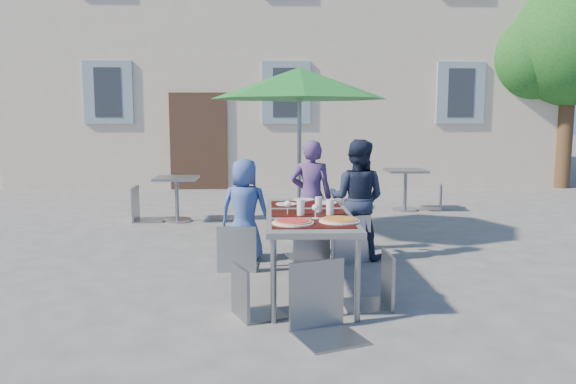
{
  "coord_description": "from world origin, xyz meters",
  "views": [
    {
      "loc": [
        -0.38,
        -5.42,
        1.66
      ],
      "look_at": [
        -0.18,
        0.72,
        0.83
      ],
      "focal_mm": 35.0,
      "sensor_mm": 36.0,
      "label": 1
    }
  ],
  "objects_px": {
    "child_2": "(357,199)",
    "bg_chair_l_1": "(349,176)",
    "chair_5": "(323,255)",
    "patio_umbrella": "(300,85)",
    "dining_table": "(308,219)",
    "bg_chair_r_1": "(436,182)",
    "cafe_table_1": "(405,183)",
    "pizza_near_right": "(339,220)",
    "chair_0": "(237,220)",
    "chair_4": "(378,247)",
    "child_0": "(245,210)",
    "cafe_table_0": "(177,192)",
    "pizza_near_left": "(293,222)",
    "chair_1": "(309,210)",
    "bg_chair_r_0": "(232,185)",
    "chair_2": "(348,209)",
    "chair_3": "(250,260)",
    "child_1": "(311,197)",
    "bg_chair_l_0": "(142,182)"
  },
  "relations": [
    {
      "from": "bg_chair_r_0",
      "to": "chair_2",
      "type": "bearing_deg",
      "value": -61.71
    },
    {
      "from": "chair_4",
      "to": "child_1",
      "type": "bearing_deg",
      "value": 102.59
    },
    {
      "from": "pizza_near_right",
      "to": "child_0",
      "type": "distance_m",
      "value": 1.88
    },
    {
      "from": "chair_5",
      "to": "bg_chair_r_1",
      "type": "bearing_deg",
      "value": 65.91
    },
    {
      "from": "chair_2",
      "to": "chair_3",
      "type": "relative_size",
      "value": 1.25
    },
    {
      "from": "patio_umbrella",
      "to": "cafe_table_1",
      "type": "height_order",
      "value": "patio_umbrella"
    },
    {
      "from": "bg_chair_r_0",
      "to": "pizza_near_right",
      "type": "bearing_deg",
      "value": -74.17
    },
    {
      "from": "chair_4",
      "to": "bg_chair_l_0",
      "type": "xyz_separation_m",
      "value": [
        -2.99,
        4.19,
        0.1
      ]
    },
    {
      "from": "chair_0",
      "to": "child_0",
      "type": "bearing_deg",
      "value": 82.23
    },
    {
      "from": "chair_1",
      "to": "chair_5",
      "type": "xyz_separation_m",
      "value": [
        -0.05,
        -2.26,
        0.03
      ]
    },
    {
      "from": "chair_4",
      "to": "patio_umbrella",
      "type": "xyz_separation_m",
      "value": [
        -0.54,
        2.88,
        1.56
      ]
    },
    {
      "from": "bg_chair_l_0",
      "to": "cafe_table_1",
      "type": "relative_size",
      "value": 1.44
    },
    {
      "from": "bg_chair_l_0",
      "to": "cafe_table_1",
      "type": "xyz_separation_m",
      "value": [
        4.45,
        0.85,
        -0.13
      ]
    },
    {
      "from": "chair_3",
      "to": "bg_chair_l_0",
      "type": "relative_size",
      "value": 0.79
    },
    {
      "from": "bg_chair_r_1",
      "to": "cafe_table_0",
      "type": "bearing_deg",
      "value": -167.12
    },
    {
      "from": "chair_5",
      "to": "patio_umbrella",
      "type": "height_order",
      "value": "patio_umbrella"
    },
    {
      "from": "child_1",
      "to": "chair_1",
      "type": "xyz_separation_m",
      "value": [
        -0.05,
        -0.33,
        -0.1
      ]
    },
    {
      "from": "bg_chair_r_1",
      "to": "bg_chair_l_0",
      "type": "bearing_deg",
      "value": -169.26
    },
    {
      "from": "child_2",
      "to": "cafe_table_1",
      "type": "xyz_separation_m",
      "value": [
        1.38,
        3.32,
        -0.2
      ]
    },
    {
      "from": "chair_3",
      "to": "child_2",
      "type": "bearing_deg",
      "value": 58.77
    },
    {
      "from": "child_2",
      "to": "bg_chair_l_1",
      "type": "distance_m",
      "value": 3.55
    },
    {
      "from": "chair_5",
      "to": "bg_chair_r_0",
      "type": "xyz_separation_m",
      "value": [
        -1.03,
        4.97,
        -0.07
      ]
    },
    {
      "from": "pizza_near_left",
      "to": "chair_5",
      "type": "distance_m",
      "value": 0.63
    },
    {
      "from": "dining_table",
      "to": "patio_umbrella",
      "type": "height_order",
      "value": "patio_umbrella"
    },
    {
      "from": "chair_3",
      "to": "chair_4",
      "type": "relative_size",
      "value": 0.93
    },
    {
      "from": "child_1",
      "to": "chair_1",
      "type": "height_order",
      "value": "child_1"
    },
    {
      "from": "chair_4",
      "to": "bg_chair_r_1",
      "type": "bearing_deg",
      "value": 68.34
    },
    {
      "from": "pizza_near_right",
      "to": "bg_chair_r_0",
      "type": "height_order",
      "value": "bg_chair_r_0"
    },
    {
      "from": "bg_chair_r_0",
      "to": "chair_1",
      "type": "bearing_deg",
      "value": -68.36
    },
    {
      "from": "pizza_near_right",
      "to": "chair_0",
      "type": "bearing_deg",
      "value": 128.92
    },
    {
      "from": "chair_1",
      "to": "chair_3",
      "type": "height_order",
      "value": "chair_1"
    },
    {
      "from": "cafe_table_1",
      "to": "chair_0",
      "type": "bearing_deg",
      "value": -125.72
    },
    {
      "from": "cafe_table_0",
      "to": "child_1",
      "type": "bearing_deg",
      "value": -47.41
    },
    {
      "from": "child_2",
      "to": "cafe_table_1",
      "type": "bearing_deg",
      "value": -90.18
    },
    {
      "from": "dining_table",
      "to": "child_2",
      "type": "height_order",
      "value": "child_2"
    },
    {
      "from": "child_1",
      "to": "cafe_table_0",
      "type": "xyz_separation_m",
      "value": [
        -1.98,
        2.16,
        -0.22
      ]
    },
    {
      "from": "child_0",
      "to": "child_1",
      "type": "bearing_deg",
      "value": -146.31
    },
    {
      "from": "chair_2",
      "to": "bg_chair_r_1",
      "type": "xyz_separation_m",
      "value": [
        2.09,
        3.62,
        -0.12
      ]
    },
    {
      "from": "chair_4",
      "to": "bg_chair_r_1",
      "type": "height_order",
      "value": "chair_4"
    },
    {
      "from": "cafe_table_1",
      "to": "bg_chair_r_0",
      "type": "bearing_deg",
      "value": -167.01
    },
    {
      "from": "patio_umbrella",
      "to": "cafe_table_0",
      "type": "distance_m",
      "value": 2.77
    },
    {
      "from": "child_0",
      "to": "chair_0",
      "type": "distance_m",
      "value": 0.46
    },
    {
      "from": "dining_table",
      "to": "bg_chair_r_1",
      "type": "bearing_deg",
      "value": 60.7
    },
    {
      "from": "pizza_near_left",
      "to": "chair_1",
      "type": "height_order",
      "value": "chair_1"
    },
    {
      "from": "chair_4",
      "to": "bg_chair_l_1",
      "type": "relative_size",
      "value": 0.9
    },
    {
      "from": "dining_table",
      "to": "chair_0",
      "type": "relative_size",
      "value": 1.94
    },
    {
      "from": "chair_5",
      "to": "child_1",
      "type": "bearing_deg",
      "value": 87.81
    },
    {
      "from": "bg_chair_l_0",
      "to": "bg_chair_l_1",
      "type": "distance_m",
      "value": 3.63
    },
    {
      "from": "bg_chair_r_1",
      "to": "patio_umbrella",
      "type": "bearing_deg",
      "value": -138.69
    },
    {
      "from": "chair_3",
      "to": "child_1",
      "type": "bearing_deg",
      "value": 73.18
    }
  ]
}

